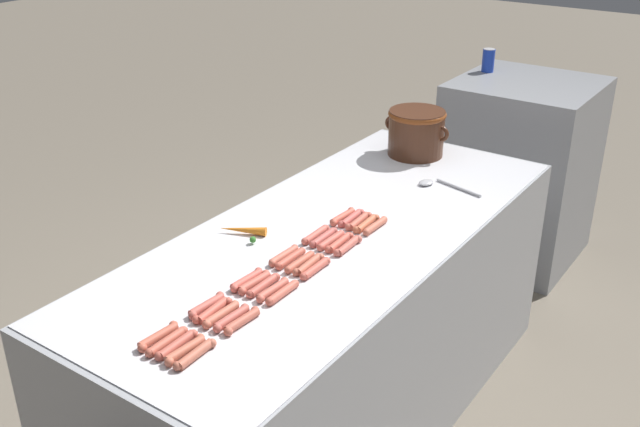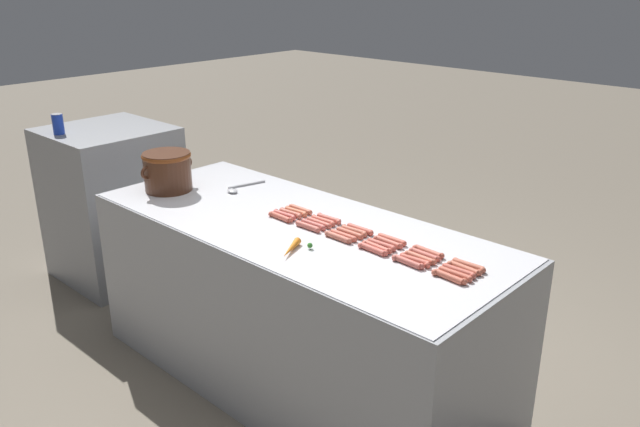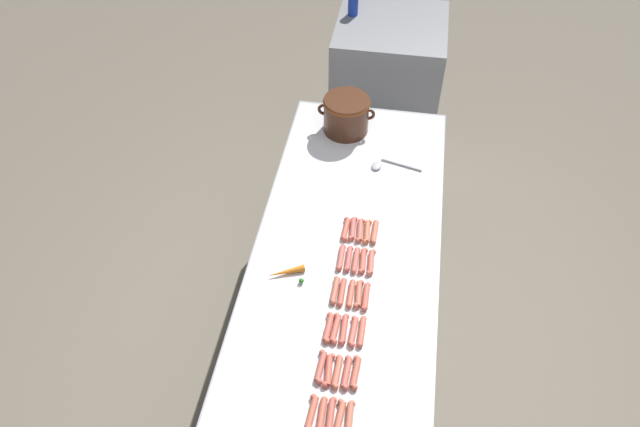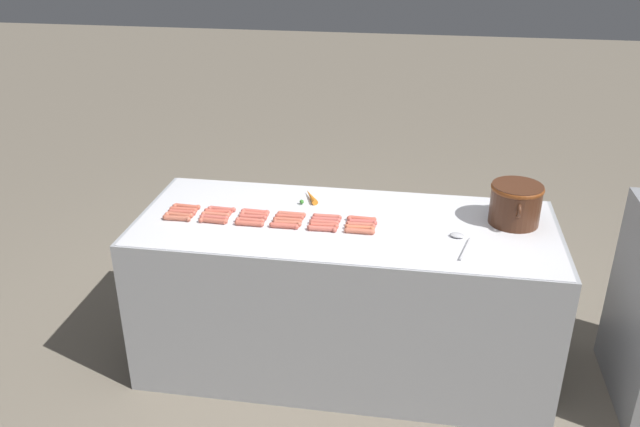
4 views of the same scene
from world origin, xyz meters
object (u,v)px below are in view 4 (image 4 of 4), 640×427
at_px(hot_dog_22, 324,225).
at_px(hot_dog_28, 322,229).
at_px(hot_dog_2, 255,212).
at_px(hot_dog_19, 214,218).
at_px(hot_dog_1, 222,209).
at_px(hot_dog_23, 359,228).
at_px(hot_dog_9, 290,217).
at_px(hot_dog_10, 326,220).
at_px(hot_dog_29, 360,231).
at_px(hot_dog_6, 183,210).
at_px(hot_dog_18, 179,215).
at_px(hot_dog_3, 292,214).
at_px(hot_dog_13, 216,215).
at_px(hot_dog_20, 250,220).
at_px(hot_dog_15, 288,220).
at_px(hot_dog_8, 254,214).
at_px(hot_dog_12, 182,212).
at_px(hot_dog_24, 177,218).
at_px(hot_dog_11, 362,222).
at_px(hot_dog_4, 327,217).
at_px(hot_dog_16, 324,222).
at_px(hot_dog_21, 287,223).
at_px(hot_dog_5, 362,219).
at_px(hot_dog_14, 253,217).
at_px(hot_dog_27, 284,226).
at_px(carrot, 310,197).
at_px(hot_dog_25, 213,221).
at_px(serving_spoon, 460,240).
at_px(bean_pot, 516,202).

xyz_separation_m(hot_dog_22, hot_dog_28, (0.04, -0.00, 0.00)).
distance_m(hot_dog_2, hot_dog_19, 0.21).
distance_m(hot_dog_1, hot_dog_22, 0.56).
bearing_deg(hot_dog_23, hot_dog_9, -100.67).
height_order(hot_dog_1, hot_dog_10, same).
xyz_separation_m(hot_dog_2, hot_dog_29, (0.13, 0.55, 0.00)).
bearing_deg(hot_dog_6, hot_dog_18, 1.02).
xyz_separation_m(hot_dog_3, hot_dog_28, (0.14, 0.18, 0.00)).
distance_m(hot_dog_13, hot_dog_20, 0.19).
distance_m(hot_dog_15, hot_dog_28, 0.20).
bearing_deg(hot_dog_8, hot_dog_9, 89.84).
bearing_deg(hot_dog_6, hot_dog_3, 93.53).
height_order(hot_dog_2, hot_dog_12, same).
bearing_deg(hot_dog_29, hot_dog_24, -89.84).
bearing_deg(hot_dog_11, hot_dog_19, -84.47).
distance_m(hot_dog_11, hot_dog_23, 0.07).
relative_size(hot_dog_6, hot_dog_29, 1.00).
bearing_deg(hot_dog_29, hot_dog_2, -103.59).
distance_m(hot_dog_4, hot_dog_28, 0.14).
height_order(hot_dog_9, hot_dog_16, same).
relative_size(hot_dog_10, hot_dog_21, 1.00).
height_order(hot_dog_2, hot_dog_5, same).
bearing_deg(hot_dog_1, hot_dog_22, 79.59).
relative_size(hot_dog_16, hot_dog_20, 1.00).
bearing_deg(hot_dog_18, hot_dog_14, 95.60).
distance_m(hot_dog_6, hot_dog_10, 0.74).
xyz_separation_m(hot_dog_23, hot_dog_27, (0.04, -0.37, 0.00)).
relative_size(hot_dog_22, carrot, 0.87).
distance_m(hot_dog_20, hot_dog_23, 0.55).
distance_m(hot_dog_24, hot_dog_25, 0.19).
relative_size(hot_dog_2, hot_dog_28, 1.00).
relative_size(hot_dog_2, hot_dog_20, 1.00).
bearing_deg(hot_dog_24, hot_dog_15, 96.89).
height_order(hot_dog_8, hot_dog_23, same).
distance_m(hot_dog_15, hot_dog_20, 0.19).
bearing_deg(hot_dog_3, hot_dog_29, 69.63).
height_order(hot_dog_15, hot_dog_25, same).
relative_size(hot_dog_20, serving_spoon, 0.56).
height_order(hot_dog_11, hot_dog_19, same).
xyz_separation_m(hot_dog_1, hot_dog_28, (0.14, 0.55, 0.00)).
bearing_deg(hot_dog_22, hot_dog_15, -99.18).
xyz_separation_m(hot_dog_8, hot_dog_18, (0.07, -0.37, 0.00)).
relative_size(hot_dog_22, hot_dog_23, 1.00).
bearing_deg(bean_pot, hot_dog_11, -79.65).
relative_size(hot_dog_2, hot_dog_25, 1.00).
bearing_deg(hot_dog_10, hot_dog_8, -90.64).
bearing_deg(hot_dog_6, hot_dog_19, 70.13).
height_order(hot_dog_10, hot_dog_22, same).
height_order(hot_dog_5, hot_dog_20, same).
bearing_deg(hot_dog_1, hot_dog_19, -4.61).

